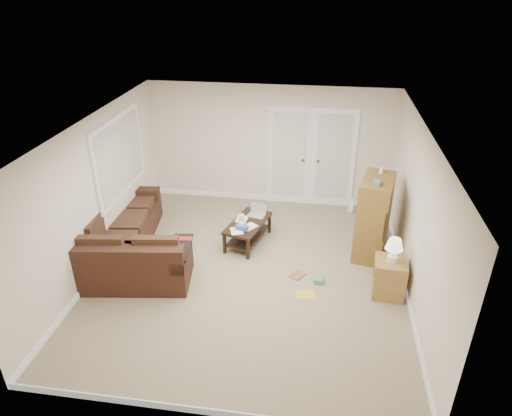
% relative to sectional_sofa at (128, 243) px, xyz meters
% --- Properties ---
extents(floor, '(5.50, 5.50, 0.00)m').
position_rel_sectional_sofa_xyz_m(floor, '(2.13, -0.12, -0.33)').
color(floor, gray).
rests_on(floor, ground).
extents(ceiling, '(5.00, 5.50, 0.02)m').
position_rel_sectional_sofa_xyz_m(ceiling, '(2.13, -0.12, 2.17)').
color(ceiling, silver).
rests_on(ceiling, wall_back).
extents(wall_left, '(0.02, 5.50, 2.50)m').
position_rel_sectional_sofa_xyz_m(wall_left, '(-0.37, -0.12, 0.92)').
color(wall_left, silver).
rests_on(wall_left, floor).
extents(wall_right, '(0.02, 5.50, 2.50)m').
position_rel_sectional_sofa_xyz_m(wall_right, '(4.63, -0.12, 0.92)').
color(wall_right, silver).
rests_on(wall_right, floor).
extents(wall_back, '(5.00, 0.02, 2.50)m').
position_rel_sectional_sofa_xyz_m(wall_back, '(2.13, 2.63, 0.92)').
color(wall_back, silver).
rests_on(wall_back, floor).
extents(wall_front, '(5.00, 0.02, 2.50)m').
position_rel_sectional_sofa_xyz_m(wall_front, '(2.13, -2.87, 0.92)').
color(wall_front, silver).
rests_on(wall_front, floor).
extents(baseboards, '(5.00, 5.50, 0.10)m').
position_rel_sectional_sofa_xyz_m(baseboards, '(2.13, -0.12, -0.28)').
color(baseboards, silver).
rests_on(baseboards, floor).
extents(french_doors, '(1.80, 0.05, 2.13)m').
position_rel_sectional_sofa_xyz_m(french_doors, '(2.98, 2.59, 0.71)').
color(french_doors, silver).
rests_on(french_doors, floor).
extents(window_left, '(0.05, 1.92, 1.42)m').
position_rel_sectional_sofa_xyz_m(window_left, '(-0.34, 0.88, 1.22)').
color(window_left, silver).
rests_on(window_left, wall_left).
extents(sectional_sofa, '(2.15, 2.80, 0.84)m').
position_rel_sectional_sofa_xyz_m(sectional_sofa, '(0.00, 0.00, 0.00)').
color(sectional_sofa, '#3A2016').
rests_on(sectional_sofa, floor).
extents(coffee_table, '(0.79, 1.16, 0.72)m').
position_rel_sectional_sofa_xyz_m(coffee_table, '(1.96, 0.84, -0.09)').
color(coffee_table, black).
rests_on(coffee_table, floor).
extents(tv_armoire, '(0.68, 0.98, 1.54)m').
position_rel_sectional_sofa_xyz_m(tv_armoire, '(4.13, 0.80, 0.40)').
color(tv_armoire, brown).
rests_on(tv_armoire, floor).
extents(side_cabinet, '(0.50, 0.50, 0.99)m').
position_rel_sectional_sofa_xyz_m(side_cabinet, '(4.33, -0.34, 0.03)').
color(side_cabinet, olive).
rests_on(side_cabinet, floor).
extents(space_heater, '(0.13, 0.12, 0.28)m').
position_rel_sectional_sofa_xyz_m(space_heater, '(3.87, 2.33, -0.19)').
color(space_heater, white).
rests_on(space_heater, floor).
extents(floor_magazine, '(0.33, 0.27, 0.01)m').
position_rel_sectional_sofa_xyz_m(floor_magazine, '(3.08, -0.55, -0.32)').
color(floor_magazine, gold).
rests_on(floor_magazine, floor).
extents(floor_greenbox, '(0.15, 0.20, 0.08)m').
position_rel_sectional_sofa_xyz_m(floor_greenbox, '(3.27, -0.18, -0.29)').
color(floor_greenbox, '#41905C').
rests_on(floor_greenbox, floor).
extents(floor_book, '(0.28, 0.30, 0.02)m').
position_rel_sectional_sofa_xyz_m(floor_book, '(2.85, -0.03, -0.32)').
color(floor_book, brown).
rests_on(floor_book, floor).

